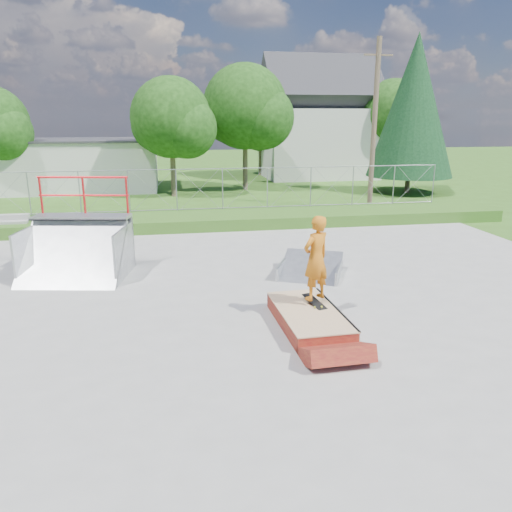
{
  "coord_description": "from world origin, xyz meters",
  "views": [
    {
      "loc": [
        -2.4,
        -11.23,
        4.43
      ],
      "look_at": [
        -0.3,
        0.52,
        1.1
      ],
      "focal_mm": 35.0,
      "sensor_mm": 36.0,
      "label": 1
    }
  ],
  "objects_px": {
    "quarter_pipe": "(73,231)",
    "flat_bank_ramp": "(311,268)",
    "skater": "(316,261)",
    "grind_box": "(309,319)"
  },
  "relations": [
    {
      "from": "grind_box",
      "to": "skater",
      "type": "xyz_separation_m",
      "value": [
        0.23,
        0.36,
        1.19
      ]
    },
    {
      "from": "quarter_pipe",
      "to": "flat_bank_ramp",
      "type": "bearing_deg",
      "value": 2.43
    },
    {
      "from": "quarter_pipe",
      "to": "skater",
      "type": "relative_size",
      "value": 1.46
    },
    {
      "from": "quarter_pipe",
      "to": "flat_bank_ramp",
      "type": "distance_m",
      "value": 6.76
    },
    {
      "from": "grind_box",
      "to": "quarter_pipe",
      "type": "bearing_deg",
      "value": 139.58
    },
    {
      "from": "grind_box",
      "to": "skater",
      "type": "distance_m",
      "value": 1.26
    },
    {
      "from": "flat_bank_ramp",
      "to": "skater",
      "type": "height_order",
      "value": "skater"
    },
    {
      "from": "quarter_pipe",
      "to": "skater",
      "type": "distance_m",
      "value": 7.08
    },
    {
      "from": "flat_bank_ramp",
      "to": "grind_box",
      "type": "bearing_deg",
      "value": -82.13
    },
    {
      "from": "grind_box",
      "to": "quarter_pipe",
      "type": "height_order",
      "value": "quarter_pipe"
    }
  ]
}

